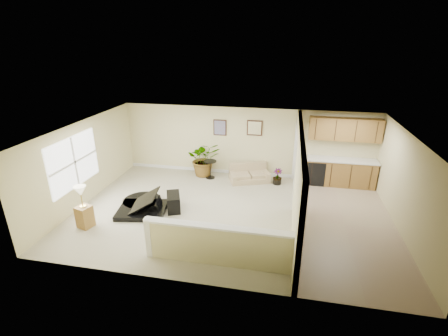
% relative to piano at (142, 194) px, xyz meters
% --- Properties ---
extents(floor, '(9.00, 9.00, 0.00)m').
position_rel_piano_xyz_m(floor, '(2.59, 0.30, -0.53)').
color(floor, tan).
rests_on(floor, ground).
extents(back_wall, '(9.00, 0.04, 2.50)m').
position_rel_piano_xyz_m(back_wall, '(2.59, 3.30, 0.72)').
color(back_wall, '#CDC48C').
rests_on(back_wall, floor).
extents(front_wall, '(9.00, 0.04, 2.50)m').
position_rel_piano_xyz_m(front_wall, '(2.59, -2.70, 0.72)').
color(front_wall, '#CDC48C').
rests_on(front_wall, floor).
extents(left_wall, '(0.04, 6.00, 2.50)m').
position_rel_piano_xyz_m(left_wall, '(-1.91, 0.30, 0.72)').
color(left_wall, '#CDC48C').
rests_on(left_wall, floor).
extents(right_wall, '(0.04, 6.00, 2.50)m').
position_rel_piano_xyz_m(right_wall, '(7.09, 0.30, 0.72)').
color(right_wall, '#CDC48C').
rests_on(right_wall, floor).
extents(ceiling, '(9.00, 6.00, 0.04)m').
position_rel_piano_xyz_m(ceiling, '(2.59, 0.30, 1.97)').
color(ceiling, white).
rests_on(ceiling, back_wall).
extents(kitchen_vinyl, '(2.70, 6.00, 0.01)m').
position_rel_piano_xyz_m(kitchen_vinyl, '(5.74, 0.30, -0.53)').
color(kitchen_vinyl, gray).
rests_on(kitchen_vinyl, floor).
extents(interior_partition, '(0.18, 5.99, 2.50)m').
position_rel_piano_xyz_m(interior_partition, '(4.39, 0.56, 0.68)').
color(interior_partition, '#CDC48C').
rests_on(interior_partition, floor).
extents(pony_half_wall, '(3.42, 0.22, 1.00)m').
position_rel_piano_xyz_m(pony_half_wall, '(2.67, -2.00, -0.02)').
color(pony_half_wall, '#CDC48C').
rests_on(pony_half_wall, floor).
extents(left_window, '(0.05, 2.15, 1.45)m').
position_rel_piano_xyz_m(left_window, '(-1.89, -0.20, 0.92)').
color(left_window, white).
rests_on(left_window, left_wall).
extents(wall_art_left, '(0.48, 0.04, 0.58)m').
position_rel_piano_xyz_m(wall_art_left, '(1.64, 3.28, 1.22)').
color(wall_art_left, '#361E13').
rests_on(wall_art_left, back_wall).
extents(wall_mirror, '(0.55, 0.04, 0.55)m').
position_rel_piano_xyz_m(wall_mirror, '(2.89, 3.28, 1.27)').
color(wall_mirror, '#361E13').
rests_on(wall_mirror, back_wall).
extents(kitchen_cabinets, '(2.36, 0.65, 2.33)m').
position_rel_piano_xyz_m(kitchen_cabinets, '(5.78, 3.04, 0.34)').
color(kitchen_cabinets, olive).
rests_on(kitchen_cabinets, floor).
extents(piano, '(1.74, 1.77, 1.28)m').
position_rel_piano_xyz_m(piano, '(0.00, 0.00, 0.00)').
color(piano, black).
rests_on(piano, floor).
extents(piano_bench, '(0.61, 0.82, 0.49)m').
position_rel_piano_xyz_m(piano_bench, '(0.89, 0.21, -0.29)').
color(piano_bench, black).
rests_on(piano_bench, floor).
extents(loveseat, '(1.62, 1.22, 0.78)m').
position_rel_piano_xyz_m(loveseat, '(2.83, 2.77, -0.24)').
color(loveseat, tan).
rests_on(loveseat, floor).
extents(accent_table, '(0.46, 0.46, 0.66)m').
position_rel_piano_xyz_m(accent_table, '(1.40, 2.71, -0.11)').
color(accent_table, black).
rests_on(accent_table, floor).
extents(palm_plant, '(1.45, 1.36, 1.29)m').
position_rel_piano_xyz_m(palm_plant, '(1.12, 2.93, 0.10)').
color(palm_plant, black).
rests_on(palm_plant, floor).
extents(small_plant, '(0.39, 0.39, 0.56)m').
position_rel_piano_xyz_m(small_plant, '(3.81, 2.65, -0.30)').
color(small_plant, black).
rests_on(small_plant, floor).
extents(lamp_stand, '(0.44, 0.44, 1.20)m').
position_rel_piano_xyz_m(lamp_stand, '(-1.12, -1.16, -0.03)').
color(lamp_stand, olive).
rests_on(lamp_stand, floor).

